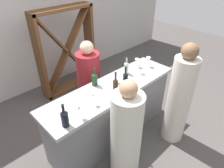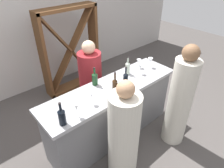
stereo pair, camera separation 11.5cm
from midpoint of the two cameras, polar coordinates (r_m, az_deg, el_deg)
ground_plane at (r=3.47m, az=0.97°, el=-13.76°), size 12.00×12.00×0.00m
back_wall at (r=4.40m, az=-19.32°, el=16.49°), size 8.00×0.10×2.80m
bar_counter at (r=3.14m, az=1.06°, el=-7.87°), size 2.15×0.59×0.94m
wine_rack at (r=4.25m, az=-10.80°, el=9.28°), size 1.23×0.28×1.71m
wine_bottle_leftmost_near_black at (r=2.27m, az=-12.48°, el=-8.83°), size 0.08×0.08×0.29m
wine_bottle_second_left_olive_green at (r=2.86m, az=-3.70°, el=1.59°), size 0.08×0.08×0.27m
wine_bottle_center_amber_brown at (r=2.66m, az=2.06°, el=-0.55°), size 0.07×0.07×0.33m
wine_bottle_second_right_near_black at (r=2.83m, az=4.98°, el=1.42°), size 0.07×0.07×0.30m
wine_bottle_rightmost_clear_pale at (r=3.13m, az=5.44°, el=4.63°), size 0.07×0.07×0.29m
wine_glass_near_left at (r=2.33m, az=-8.54°, el=-6.59°), size 0.07×0.07×0.17m
wine_glass_near_center at (r=2.73m, az=3.25°, el=-0.23°), size 0.07×0.07×0.15m
wine_glass_near_right at (r=2.50m, az=-4.52°, el=-3.32°), size 0.06×0.06×0.16m
wine_glass_far_left at (r=3.16m, az=8.92°, el=4.82°), size 0.07×0.07×0.16m
wine_glass_far_center at (r=3.38m, az=11.66°, el=6.45°), size 0.08×0.08×0.16m
wine_glass_far_right at (r=3.34m, az=8.53°, el=6.24°), size 0.07×0.07×0.15m
person_left_guest at (r=3.09m, az=19.51°, el=-4.49°), size 0.44×0.44×1.60m
person_center_guest at (r=2.56m, az=4.57°, el=-14.17°), size 0.46×0.46×1.44m
person_right_guest at (r=3.48m, az=-4.99°, el=0.04°), size 0.49×0.49×1.42m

